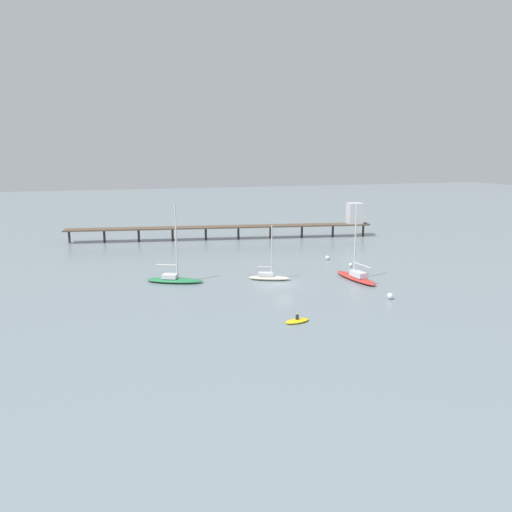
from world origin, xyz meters
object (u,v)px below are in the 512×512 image
sailboat_cream (269,276)px  pier (274,222)px  sailboat_red (356,276)px  mooring_buoy_mid (351,265)px  mooring_buoy_inner (390,296)px  dinghy_yellow (297,321)px  sailboat_green (174,278)px  mooring_buoy_outer (328,258)px

sailboat_cream → pier: bearing=70.2°
sailboat_red → sailboat_cream: (-12.83, 3.96, -0.10)m
pier → sailboat_red: (-0.03, -39.75, -3.02)m
mooring_buoy_mid → sailboat_red: bearing=-111.7°
mooring_buoy_inner → mooring_buoy_mid: 19.20m
dinghy_yellow → mooring_buoy_mid: size_ratio=4.94×
sailboat_green → mooring_buoy_outer: (28.98, 8.14, -0.23)m
sailboat_cream → sailboat_red: bearing=-17.2°
pier → mooring_buoy_mid: pier is taller
mooring_buoy_mid → sailboat_cream: bearing=-164.5°
pier → mooring_buoy_outer: bearing=-85.6°
dinghy_yellow → mooring_buoy_mid: dinghy_yellow is taller
mooring_buoy_inner → mooring_buoy_outer: mooring_buoy_inner is taller
pier → sailboat_red: size_ratio=5.82×
sailboat_cream → sailboat_green: size_ratio=0.72×
sailboat_green → dinghy_yellow: size_ratio=3.52×
pier → sailboat_green: size_ratio=5.72×
mooring_buoy_mid → mooring_buoy_outer: bearing=102.3°
sailboat_green → dinghy_yellow: bearing=-63.1°
pier → mooring_buoy_outer: 25.23m
sailboat_cream → mooring_buoy_inner: 19.00m
sailboat_red → dinghy_yellow: (-15.74, -15.54, -0.49)m
sailboat_red → dinghy_yellow: 22.12m
pier → sailboat_cream: size_ratio=7.93×
pier → sailboat_green: 42.84m
sailboat_green → mooring_buoy_mid: (30.37, 1.77, -0.28)m
mooring_buoy_inner → mooring_buoy_mid: bearing=78.8°
sailboat_cream → mooring_buoy_mid: size_ratio=12.54×
mooring_buoy_mid → mooring_buoy_inner: bearing=-101.2°
pier → mooring_buoy_outer: (1.93, -24.93, -3.32)m
mooring_buoy_mid → dinghy_yellow: bearing=-128.5°
sailboat_red → mooring_buoy_outer: 14.96m
dinghy_yellow → mooring_buoy_inner: size_ratio=3.97×
sailboat_cream → dinghy_yellow: (-2.90, -19.50, -0.39)m
pier → sailboat_green: sailboat_green is taller
sailboat_red → sailboat_cream: 13.43m
sailboat_cream → dinghy_yellow: sailboat_cream is taller
pier → sailboat_cream: (-12.87, -35.79, -3.12)m
pier → sailboat_green: (-27.05, -33.07, -3.09)m
mooring_buoy_inner → dinghy_yellow: bearing=-161.4°
sailboat_cream → sailboat_green: (-14.18, 2.72, 0.03)m
dinghy_yellow → mooring_buoy_inner: 16.20m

